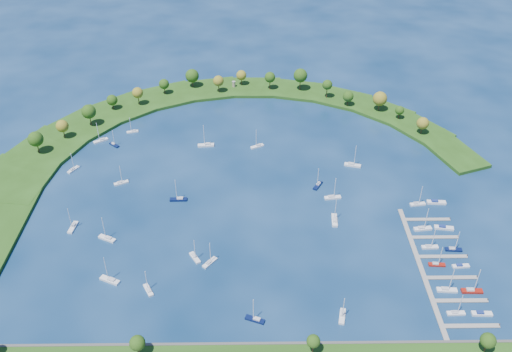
{
  "coord_description": "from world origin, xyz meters",
  "views": [
    {
      "loc": [
        2.4,
        -236.23,
        175.39
      ],
      "look_at": [
        5.0,
        5.0,
        4.0
      ],
      "focal_mm": 38.45,
      "sensor_mm": 36.0,
      "label": 1
    }
  ],
  "objects_px": {
    "moored_boat_9": "(121,182)",
    "docked_boat_0": "(456,313)",
    "moored_boat_8": "(73,227)",
    "docked_boat_1": "(482,314)",
    "docked_boat_2": "(447,289)",
    "moored_boat_11": "(114,144)",
    "moored_boat_17": "(210,262)",
    "moored_boat_12": "(179,199)",
    "docked_boat_5": "(461,266)",
    "moored_boat_10": "(257,146)",
    "moored_boat_13": "(255,319)",
    "moored_boat_6": "(110,280)",
    "harbor_tower": "(234,84)",
    "moored_boat_14": "(342,316)",
    "moored_boat_2": "(335,220)",
    "docked_boat_10": "(418,204)",
    "docked_boat_6": "(430,246)",
    "docked_boat_8": "(423,228)",
    "moored_boat_3": "(132,131)",
    "docked_boat_7": "(453,249)",
    "moored_boat_16": "(352,165)",
    "moored_boat_15": "(107,238)",
    "docked_boat_3": "(472,290)",
    "moored_boat_7": "(73,169)",
    "moored_boat_18": "(318,185)",
    "moored_boat_4": "(333,197)",
    "docked_boat_9": "(444,228)",
    "dock_system": "(437,267)",
    "moored_boat_5": "(148,290)",
    "docked_boat_11": "(436,202)"
  },
  "relations": [
    {
      "from": "moored_boat_14",
      "to": "moored_boat_11",
      "type": "bearing_deg",
      "value": -125.04
    },
    {
      "from": "moored_boat_10",
      "to": "docked_boat_3",
      "type": "bearing_deg",
      "value": 99.7
    },
    {
      "from": "moored_boat_5",
      "to": "docked_boat_7",
      "type": "height_order",
      "value": "docked_boat_7"
    },
    {
      "from": "docked_boat_5",
      "to": "moored_boat_3",
      "type": "bearing_deg",
      "value": 140.15
    },
    {
      "from": "moored_boat_10",
      "to": "docked_boat_11",
      "type": "bearing_deg",
      "value": 120.96
    },
    {
      "from": "moored_boat_2",
      "to": "moored_boat_16",
      "type": "xyz_separation_m",
      "value": [
        16.39,
        48.47,
        -0.01
      ]
    },
    {
      "from": "moored_boat_13",
      "to": "docked_boat_5",
      "type": "height_order",
      "value": "moored_boat_13"
    },
    {
      "from": "harbor_tower",
      "to": "docked_boat_8",
      "type": "distance_m",
      "value": 179.85
    },
    {
      "from": "moored_boat_9",
      "to": "moored_boat_10",
      "type": "height_order",
      "value": "moored_boat_10"
    },
    {
      "from": "moored_boat_12",
      "to": "docked_boat_0",
      "type": "distance_m",
      "value": 143.33
    },
    {
      "from": "moored_boat_3",
      "to": "moored_boat_16",
      "type": "xyz_separation_m",
      "value": [
        131.29,
        -38.67,
        0.09
      ]
    },
    {
      "from": "moored_boat_8",
      "to": "docked_boat_0",
      "type": "relative_size",
      "value": 1.16
    },
    {
      "from": "moored_boat_8",
      "to": "docked_boat_1",
      "type": "relative_size",
      "value": 1.51
    },
    {
      "from": "moored_boat_17",
      "to": "docked_boat_7",
      "type": "xyz_separation_m",
      "value": [
        112.58,
        7.45,
        -0.01
      ]
    },
    {
      "from": "moored_boat_3",
      "to": "moored_boat_9",
      "type": "xyz_separation_m",
      "value": [
        3.19,
        -54.36,
        0.03
      ]
    },
    {
      "from": "dock_system",
      "to": "moored_boat_3",
      "type": "distance_m",
      "value": 197.1
    },
    {
      "from": "moored_boat_13",
      "to": "docked_boat_5",
      "type": "bearing_deg",
      "value": -140.88
    },
    {
      "from": "moored_boat_12",
      "to": "moored_boat_16",
      "type": "xyz_separation_m",
      "value": [
        95.37,
        30.71,
        0.02
      ]
    },
    {
      "from": "moored_boat_4",
      "to": "moored_boat_9",
      "type": "bearing_deg",
      "value": 165.78
    },
    {
      "from": "harbor_tower",
      "to": "docked_boat_1",
      "type": "xyz_separation_m",
      "value": [
        105.49,
        -205.44,
        -3.51
      ]
    },
    {
      "from": "moored_boat_2",
      "to": "docked_boat_10",
      "type": "height_order",
      "value": "moored_boat_2"
    },
    {
      "from": "moored_boat_9",
      "to": "docked_boat_7",
      "type": "xyz_separation_m",
      "value": [
        164.23,
        -54.21,
        -0.0
      ]
    },
    {
      "from": "moored_boat_6",
      "to": "moored_boat_8",
      "type": "relative_size",
      "value": 1.07
    },
    {
      "from": "moored_boat_9",
      "to": "moored_boat_10",
      "type": "bearing_deg",
      "value": 0.27
    },
    {
      "from": "moored_boat_4",
      "to": "docked_boat_2",
      "type": "bearing_deg",
      "value": -65.02
    },
    {
      "from": "moored_boat_12",
      "to": "docked_boat_5",
      "type": "bearing_deg",
      "value": 157.9
    },
    {
      "from": "moored_boat_7",
      "to": "moored_boat_13",
      "type": "relative_size",
      "value": 0.95
    },
    {
      "from": "docked_boat_6",
      "to": "docked_boat_8",
      "type": "relative_size",
      "value": 0.88
    },
    {
      "from": "moored_boat_9",
      "to": "docked_boat_0",
      "type": "relative_size",
      "value": 1.05
    },
    {
      "from": "moored_boat_7",
      "to": "docked_boat_9",
      "type": "relative_size",
      "value": 1.19
    },
    {
      "from": "docked_boat_10",
      "to": "moored_boat_10",
      "type": "bearing_deg",
      "value": 137.65
    },
    {
      "from": "moored_boat_15",
      "to": "moored_boat_4",
      "type": "bearing_deg",
      "value": -138.0
    },
    {
      "from": "docked_boat_1",
      "to": "docked_boat_2",
      "type": "height_order",
      "value": "docked_boat_2"
    },
    {
      "from": "moored_boat_15",
      "to": "docked_boat_8",
      "type": "height_order",
      "value": "moored_boat_15"
    },
    {
      "from": "docked_boat_2",
      "to": "docked_boat_1",
      "type": "bearing_deg",
      "value": -46.94
    },
    {
      "from": "harbor_tower",
      "to": "moored_boat_14",
      "type": "distance_m",
      "value": 211.78
    },
    {
      "from": "dock_system",
      "to": "docked_boat_11",
      "type": "xyz_separation_m",
      "value": [
        12.56,
        46.3,
        0.37
      ]
    },
    {
      "from": "moored_boat_7",
      "to": "moored_boat_18",
      "type": "relative_size",
      "value": 0.93
    },
    {
      "from": "moored_boat_8",
      "to": "moored_boat_11",
      "type": "relative_size",
      "value": 1.18
    },
    {
      "from": "moored_boat_7",
      "to": "moored_boat_18",
      "type": "xyz_separation_m",
      "value": [
        135.72,
        -16.46,
        0.02
      ]
    },
    {
      "from": "moored_boat_2",
      "to": "docked_boat_5",
      "type": "height_order",
      "value": "moored_boat_2"
    },
    {
      "from": "moored_boat_11",
      "to": "moored_boat_17",
      "type": "bearing_deg",
      "value": -16.84
    },
    {
      "from": "moored_boat_6",
      "to": "moored_boat_16",
      "type": "distance_m",
      "value": 148.03
    },
    {
      "from": "docked_boat_9",
      "to": "moored_boat_7",
      "type": "bearing_deg",
      "value": 173.48
    },
    {
      "from": "docked_boat_10",
      "to": "docked_boat_3",
      "type": "bearing_deg",
      "value": -90.02
    },
    {
      "from": "docked_boat_3",
      "to": "docked_boat_8",
      "type": "distance_m",
      "value": 41.82
    },
    {
      "from": "dock_system",
      "to": "docked_boat_3",
      "type": "distance_m",
      "value": 18.22
    },
    {
      "from": "docked_boat_7",
      "to": "moored_boat_6",
      "type": "bearing_deg",
      "value": -168.99
    },
    {
      "from": "moored_boat_6",
      "to": "docked_boat_10",
      "type": "height_order",
      "value": "moored_boat_6"
    },
    {
      "from": "harbor_tower",
      "to": "docked_boat_0",
      "type": "relative_size",
      "value": 0.38
    }
  ]
}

